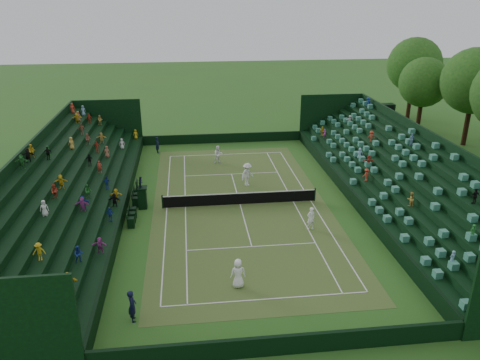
{
  "coord_description": "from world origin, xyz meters",
  "views": [
    {
      "loc": [
        -3.75,
        -31.93,
        14.88
      ],
      "look_at": [
        0.0,
        0.0,
        2.0
      ],
      "focal_mm": 35.0,
      "sensor_mm": 36.0,
      "label": 1
    }
  ],
  "objects": [
    {
      "name": "courtside_chairs",
      "position": [
        -7.82,
        -0.32,
        0.39
      ],
      "size": [
        0.48,
        5.45,
        1.04
      ],
      "color": "black",
      "rests_on": "ground"
    },
    {
      "name": "player_far_west",
      "position": [
        -0.94,
        9.45,
        0.85
      ],
      "size": [
        0.94,
        0.8,
        1.71
      ],
      "primitive_type": "imported",
      "rotation": [
        0.0,
        0.0,
        0.2
      ],
      "color": "white",
      "rests_on": "ground"
    },
    {
      "name": "perimeter_wall_east",
      "position": [
        8.48,
        0.0,
        0.5
      ],
      "size": [
        0.2,
        31.77,
        1.0
      ],
      "primitive_type": "cube",
      "color": "black",
      "rests_on": "ground"
    },
    {
      "name": "player_far_east",
      "position": [
        1.04,
        3.67,
        0.98
      ],
      "size": [
        1.45,
        1.36,
        1.96
      ],
      "primitive_type": "imported",
      "rotation": [
        0.0,
        0.0,
        0.66
      ],
      "color": "white",
      "rests_on": "ground"
    },
    {
      "name": "perimeter_wall_west",
      "position": [
        -8.48,
        0.0,
        0.5
      ],
      "size": [
        0.2,
        31.77,
        1.0
      ],
      "primitive_type": "cube",
      "color": "black",
      "rests_on": "ground"
    },
    {
      "name": "player_near_east",
      "position": [
        4.27,
        -4.52,
        0.82
      ],
      "size": [
        0.68,
        0.53,
        1.64
      ],
      "primitive_type": "imported",
      "rotation": [
        0.0,
        0.0,
        3.4
      ],
      "color": "white",
      "rests_on": "ground"
    },
    {
      "name": "line_judge_south",
      "position": [
        -6.75,
        -12.77,
        0.85
      ],
      "size": [
        0.51,
        0.68,
        1.69
      ],
      "primitive_type": "imported",
      "rotation": [
        0.0,
        0.0,
        1.76
      ],
      "color": "black",
      "rests_on": "ground"
    },
    {
      "name": "perimeter_wall_north",
      "position": [
        0.0,
        15.88,
        0.5
      ],
      "size": [
        17.17,
        0.2,
        1.0
      ],
      "primitive_type": "cube",
      "color": "black",
      "rests_on": "ground"
    },
    {
      "name": "perimeter_wall_south",
      "position": [
        0.0,
        -15.88,
        0.5
      ],
      "size": [
        17.17,
        0.2,
        1.0
      ],
      "primitive_type": "cube",
      "color": "black",
      "rests_on": "ground"
    },
    {
      "name": "court_surface",
      "position": [
        0.0,
        0.0,
        0.01
      ],
      "size": [
        12.97,
        26.77,
        0.01
      ],
      "primitive_type": "cube",
      "color": "#296521",
      "rests_on": "ground"
    },
    {
      "name": "umpire_chair",
      "position": [
        -7.26,
        0.22,
        1.07
      ],
      "size": [
        0.8,
        0.8,
        2.51
      ],
      "color": "black",
      "rests_on": "ground"
    },
    {
      "name": "tennis_net",
      "position": [
        0.0,
        0.0,
        0.53
      ],
      "size": [
        11.67,
        0.1,
        1.06
      ],
      "color": "black",
      "rests_on": "ground"
    },
    {
      "name": "south_grandstand",
      "position": [
        -12.66,
        0.0,
        1.55
      ],
      "size": [
        6.6,
        32.0,
        4.9
      ],
      "color": "black",
      "rests_on": "ground"
    },
    {
      "name": "player_near_west",
      "position": [
        -1.34,
        -10.57,
        0.84
      ],
      "size": [
        0.84,
        0.56,
        1.69
      ],
      "primitive_type": "imported",
      "rotation": [
        0.0,
        0.0,
        3.18
      ],
      "color": "white",
      "rests_on": "ground"
    },
    {
      "name": "ground",
      "position": [
        0.0,
        0.0,
        0.0
      ],
      "size": [
        160.0,
        160.0,
        0.0
      ],
      "primitive_type": "plane",
      "color": "#345E1D",
      "rests_on": "ground"
    },
    {
      "name": "scoreboard_tower",
      "position": [
        17.75,
        16.0,
        3.14
      ],
      "size": [
        2.0,
        1.0,
        3.7
      ],
      "color": "black",
      "rests_on": "ground"
    },
    {
      "name": "line_judge_north",
      "position": [
        -6.72,
        13.24,
        0.83
      ],
      "size": [
        0.42,
        0.62,
        1.66
      ],
      "primitive_type": "imported",
      "rotation": [
        0.0,
        0.0,
        1.54
      ],
      "color": "black",
      "rests_on": "ground"
    },
    {
      "name": "north_grandstand",
      "position": [
        12.66,
        0.0,
        1.55
      ],
      "size": [
        6.6,
        32.0,
        4.9
      ],
      "color": "black",
      "rests_on": "ground"
    }
  ]
}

